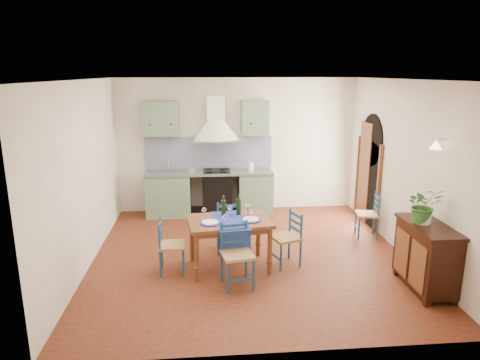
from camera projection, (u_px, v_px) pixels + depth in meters
name	position (u px, v px, depth m)	size (l,w,h in m)	color
floor	(250.00, 256.00, 6.97)	(5.00, 5.00, 0.00)	#43170E
back_wall	(216.00, 164.00, 8.89)	(5.00, 0.96, 2.80)	white
right_wall	(397.00, 169.00, 7.12)	(0.26, 5.00, 2.80)	white
left_wall	(85.00, 175.00, 6.42)	(0.04, 5.00, 2.80)	white
ceiling	(251.00, 79.00, 6.28)	(5.00, 5.00, 0.01)	white
dining_table	(230.00, 225.00, 6.38)	(1.30, 1.01, 1.09)	brown
chair_near	(237.00, 254.00, 5.90)	(0.49, 0.49, 0.90)	navy
chair_far	(229.00, 225.00, 7.04)	(0.42, 0.42, 0.89)	navy
chair_left	(170.00, 246.00, 6.30)	(0.39, 0.39, 0.81)	navy
chair_right	(287.00, 238.00, 6.56)	(0.50, 0.50, 0.85)	navy
chair_spare	(369.00, 215.00, 7.69)	(0.43, 0.43, 0.80)	navy
sideboard	(426.00, 254.00, 5.78)	(0.50, 1.05, 0.94)	black
potted_plant	(424.00, 205.00, 5.71)	(0.44, 0.38, 0.49)	#2D6929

